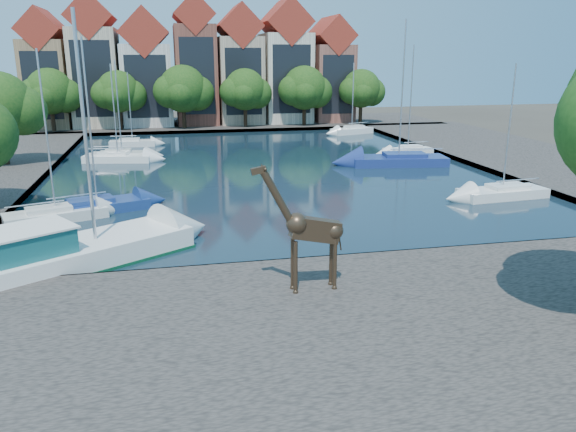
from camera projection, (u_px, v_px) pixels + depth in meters
name	position (u px, v px, depth m)	size (l,w,h in m)	color
ground	(350.00, 263.00, 26.84)	(160.00, 160.00, 0.00)	#38332B
water_basin	(265.00, 168.00, 49.39)	(38.00, 50.00, 0.08)	black
near_quay	(411.00, 324.00, 20.19)	(50.00, 14.00, 0.50)	#4C4742
far_quay	(226.00, 124.00, 79.42)	(60.00, 16.00, 0.50)	#4C4742
right_quay	(519.00, 155.00, 54.37)	(14.00, 52.00, 0.50)	#4C4742
townhouse_west_end	(48.00, 73.00, 72.82)	(5.44, 9.18, 14.93)	#967551
townhouse_west_mid	(95.00, 66.00, 73.79)	(5.94, 9.18, 16.79)	#C5B398
townhouse_west_inner	(147.00, 73.00, 75.34)	(6.43, 9.18, 15.15)	silver
townhouse_center	(195.00, 65.00, 76.37)	(5.44, 9.18, 16.93)	brown
townhouse_east_inner	(239.00, 69.00, 77.75)	(5.94, 9.18, 15.79)	tan
townhouse_east_mid	(285.00, 66.00, 78.95)	(6.43, 9.18, 16.65)	beige
townhouse_east_end	(329.00, 73.00, 80.54)	(5.44, 9.18, 14.43)	brown
far_tree_far_west	(51.00, 93.00, 68.47)	(7.28, 5.60, 7.68)	#332114
far_tree_west	(119.00, 93.00, 70.11)	(6.76, 5.20, 7.36)	#332114
far_tree_mid_west	(184.00, 90.00, 71.67)	(7.80, 6.00, 8.00)	#332114
far_tree_mid_east	(246.00, 91.00, 73.32)	(7.02, 5.40, 7.52)	#332114
far_tree_east	(305.00, 89.00, 74.90)	(7.54, 5.80, 7.84)	#332114
far_tree_far_east	(362.00, 90.00, 76.55)	(6.76, 5.20, 7.36)	#332114
side_tree_left_far	(0.00, 107.00, 47.27)	(7.28, 5.60, 7.88)	#332114
giraffe_statue	(309.00, 229.00, 21.92)	(3.60, 0.70, 5.15)	#3E2D1F
motorsailer	(60.00, 252.00, 25.58)	(11.60, 9.07, 11.47)	white
sailboat_left_a	(56.00, 212.00, 33.41)	(6.08, 3.80, 9.89)	silver
sailboat_left_b	(97.00, 204.00, 35.25)	(6.60, 4.15, 10.58)	navy
sailboat_left_c	(118.00, 156.00, 52.06)	(6.41, 3.24, 8.80)	white
sailboat_left_d	(122.00, 154.00, 53.21)	(5.45, 2.03, 9.13)	silver
sailboat_left_e	(133.00, 142.00, 60.95)	(4.89, 1.85, 7.81)	silver
sailboat_right_a	(503.00, 191.00, 38.78)	(6.36, 2.70, 9.01)	silver
sailboat_right_b	(399.00, 158.00, 50.41)	(8.77, 4.08, 12.47)	navy
sailboat_right_c	(408.00, 149.00, 55.54)	(4.90, 1.98, 10.49)	white
sailboat_right_d	(352.00, 129.00, 70.61)	(5.71, 3.44, 8.66)	white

